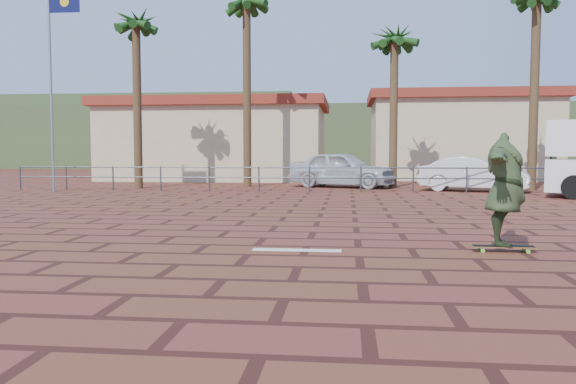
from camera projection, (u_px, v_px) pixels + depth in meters
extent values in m
plane|color=maroon|center=(264.00, 238.00, 10.08)|extent=(120.00, 120.00, 0.00)
cube|color=white|center=(297.00, 250.00, 8.82)|extent=(1.40, 0.22, 0.01)
cylinder|color=#47494F|center=(20.00, 178.00, 23.21)|extent=(0.06, 0.06, 1.00)
cylinder|color=#47494F|center=(66.00, 178.00, 23.00)|extent=(0.06, 0.06, 1.00)
cylinder|color=#47494F|center=(113.00, 178.00, 22.79)|extent=(0.06, 0.06, 1.00)
cylinder|color=#47494F|center=(161.00, 178.00, 22.58)|extent=(0.06, 0.06, 1.00)
cylinder|color=#47494F|center=(209.00, 179.00, 22.37)|extent=(0.06, 0.06, 1.00)
cylinder|color=#47494F|center=(259.00, 179.00, 22.16)|extent=(0.06, 0.06, 1.00)
cylinder|color=#47494F|center=(309.00, 179.00, 21.95)|extent=(0.06, 0.06, 1.00)
cylinder|color=#47494F|center=(361.00, 179.00, 21.74)|extent=(0.06, 0.06, 1.00)
cylinder|color=#47494F|center=(413.00, 180.00, 21.53)|extent=(0.06, 0.06, 1.00)
cylinder|color=#47494F|center=(467.00, 180.00, 21.32)|extent=(0.06, 0.06, 1.00)
cylinder|color=#47494F|center=(521.00, 180.00, 21.11)|extent=(0.06, 0.06, 1.00)
cylinder|color=#47494F|center=(309.00, 168.00, 21.92)|extent=(24.00, 0.05, 0.05)
cylinder|color=#47494F|center=(309.00, 178.00, 21.95)|extent=(24.00, 0.05, 0.05)
cylinder|color=gray|center=(51.00, 89.00, 21.77)|extent=(0.10, 0.10, 8.00)
cube|color=#0D1243|center=(65.00, 2.00, 21.47)|extent=(1.20, 0.02, 0.80)
cylinder|color=brown|center=(137.00, 107.00, 24.02)|extent=(0.36, 0.36, 7.00)
sphere|color=#21531B|center=(136.00, 22.00, 23.77)|extent=(2.40, 2.40, 2.40)
cylinder|color=brown|center=(247.00, 95.00, 24.99)|extent=(0.36, 0.36, 8.20)
sphere|color=#21531B|center=(247.00, 0.00, 24.70)|extent=(2.40, 2.40, 2.40)
cylinder|color=brown|center=(394.00, 114.00, 24.86)|extent=(0.36, 0.36, 6.50)
sphere|color=#21531B|center=(395.00, 38.00, 24.63)|extent=(2.40, 2.40, 2.40)
cylinder|color=brown|center=(534.00, 94.00, 22.75)|extent=(0.36, 0.36, 7.80)
cube|color=beige|center=(218.00, 145.00, 32.40)|extent=(12.00, 7.00, 4.00)
cube|color=maroon|center=(217.00, 105.00, 32.24)|extent=(12.60, 7.60, 0.50)
cube|color=beige|center=(459.00, 141.00, 32.89)|extent=(10.00, 6.00, 4.50)
cube|color=maroon|center=(460.00, 98.00, 32.71)|extent=(10.60, 6.60, 0.50)
cube|color=#384C28|center=(334.00, 139.00, 59.47)|extent=(70.00, 18.00, 6.00)
cube|color=#384C28|center=(152.00, 132.00, 67.67)|extent=(35.00, 14.00, 8.00)
cube|color=olive|center=(504.00, 247.00, 8.65)|extent=(0.97, 0.22, 0.02)
cube|color=black|center=(504.00, 246.00, 8.65)|extent=(0.94, 0.21, 0.00)
cube|color=silver|center=(481.00, 248.00, 8.69)|extent=(0.06, 0.16, 0.03)
cube|color=silver|center=(526.00, 249.00, 8.62)|extent=(0.06, 0.16, 0.03)
cylinder|color=#7AE630|center=(483.00, 251.00, 8.59)|extent=(0.06, 0.03, 0.06)
cylinder|color=#7AE630|center=(480.00, 249.00, 8.78)|extent=(0.06, 0.03, 0.06)
cylinder|color=#7AE630|center=(528.00, 251.00, 8.53)|extent=(0.06, 0.03, 0.06)
cylinder|color=#7AE630|center=(524.00, 249.00, 8.72)|extent=(0.06, 0.03, 0.06)
imported|color=#304123|center=(505.00, 189.00, 8.59)|extent=(1.18, 2.22, 1.75)
cube|color=white|center=(575.00, 139.00, 19.27)|extent=(2.39, 2.69, 1.21)
cube|color=black|center=(554.00, 152.00, 19.63)|extent=(0.77, 1.58, 0.65)
cylinder|color=black|center=(574.00, 187.00, 18.42)|extent=(0.85, 0.59, 0.81)
imported|color=silver|center=(342.00, 169.00, 24.86)|extent=(5.06, 3.44, 1.60)
imported|color=silver|center=(474.00, 174.00, 22.25)|extent=(4.42, 2.76, 1.38)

